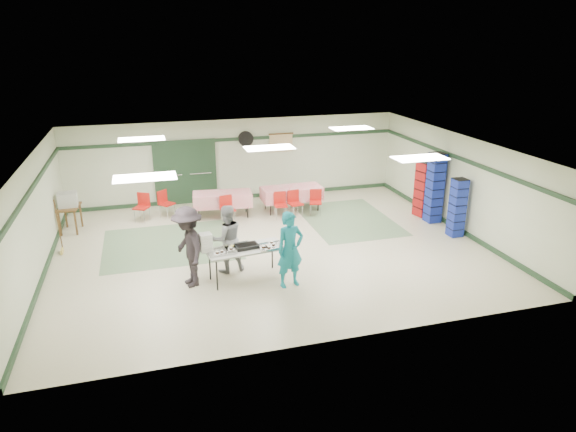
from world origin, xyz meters
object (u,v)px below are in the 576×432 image
object	(u,v)px
chair_loose_b	(142,204)
office_printer	(68,199)
volunteer_dark	(188,247)
chair_b	(280,202)
printer_table	(69,210)
broom	(58,225)
dining_table_a	(292,193)
crate_stack_blue_a	(457,208)
dining_table_b	(223,199)
chair_loose_a	(165,201)
serving_table	(245,250)
volunteer_teal	(290,250)
crate_stack_blue_b	(435,188)
volunteer_grey	(227,239)
crate_stack_red	(424,189)
chair_d	(227,206)
chair_a	(294,201)
chair_c	(316,199)

from	to	relation	value
chair_loose_b	office_printer	size ratio (longest dim) A/B	1.69
volunteer_dark	chair_b	bearing A→B (deg)	128.37
printer_table	broom	bearing A→B (deg)	-86.00
dining_table_a	crate_stack_blue_a	size ratio (longest dim) A/B	1.15
dining_table_b	office_printer	size ratio (longest dim) A/B	3.64
chair_b	printer_table	world-z (taller)	chair_b
dining_table_a	chair_loose_a	bearing A→B (deg)	172.01
serving_table	volunteer_teal	xyz separation A→B (m)	(0.88, -0.58, 0.15)
volunteer_dark	crate_stack_blue_a	xyz separation A→B (m)	(7.38, 0.97, -0.10)
crate_stack_blue_b	serving_table	bearing A→B (deg)	-160.13
volunteer_grey	broom	world-z (taller)	volunteer_grey
crate_stack_red	chair_b	bearing A→B (deg)	166.57
chair_d	printer_table	xyz separation A→B (m)	(-4.39, 0.51, 0.13)
crate_stack_red	volunteer_teal	bearing A→B (deg)	-147.20
chair_loose_a	chair_loose_b	xyz separation A→B (m)	(-0.66, -0.19, 0.02)
dining_table_b	chair_a	world-z (taller)	chair_a
broom	volunteer_grey	bearing A→B (deg)	-43.24
volunteer_grey	broom	xyz separation A→B (m)	(-3.93, 2.23, -0.07)
serving_table	chair_c	distance (m)	4.84
chair_d	printer_table	size ratio (longest dim) A/B	0.94
serving_table	volunteer_dark	world-z (taller)	volunteer_dark
volunteer_teal	printer_table	distance (m)	7.06
chair_b	chair_loose_b	size ratio (longest dim) A/B	0.94
crate_stack_blue_a	chair_loose_b	bearing A→B (deg)	156.34
chair_b	office_printer	xyz separation A→B (m)	(-6.02, 0.52, 0.46)
volunteer_grey	crate_stack_blue_a	bearing A→B (deg)	174.85
printer_table	dining_table_b	bearing A→B (deg)	7.70
crate_stack_blue_b	office_printer	world-z (taller)	crate_stack_blue_b
printer_table	office_printer	world-z (taller)	office_printer
crate_stack_red	crate_stack_blue_b	size ratio (longest dim) A/B	0.81
chair_d	dining_table_a	bearing A→B (deg)	5.10
dining_table_a	chair_a	size ratio (longest dim) A/B	2.32
volunteer_teal	office_printer	size ratio (longest dim) A/B	3.43
chair_a	chair_loose_a	size ratio (longest dim) A/B	0.99
serving_table	dining_table_a	bearing A→B (deg)	53.87
volunteer_grey	crate_stack_red	bearing A→B (deg)	-170.15
serving_table	crate_stack_blue_b	size ratio (longest dim) A/B	0.88
crate_stack_blue_b	crate_stack_red	bearing A→B (deg)	90.00
volunteer_grey	crate_stack_blue_a	size ratio (longest dim) A/B	1.00
crate_stack_blue_a	crate_stack_red	distance (m)	1.77
dining_table_b	chair_loose_a	world-z (taller)	chair_loose_a
volunteer_dark	crate_stack_blue_a	size ratio (longest dim) A/B	1.12
crate_stack_blue_b	dining_table_b	bearing A→B (deg)	159.92
dining_table_b	chair_a	distance (m)	2.20
serving_table	chair_a	distance (m)	4.46
volunteer_grey	dining_table_b	distance (m)	3.89
chair_loose_a	crate_stack_red	bearing A→B (deg)	-57.10
printer_table	volunteer_grey	bearing A→B (deg)	-37.64
volunteer_teal	crate_stack_blue_b	size ratio (longest dim) A/B	0.82
volunteer_dark	chair_loose_b	distance (m)	4.72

